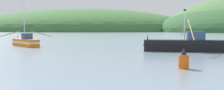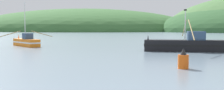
% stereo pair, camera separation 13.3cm
% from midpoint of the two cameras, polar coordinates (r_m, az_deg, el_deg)
% --- Properties ---
extents(hill_mid_left, '(210.91, 168.73, 40.50)m').
position_cam_midpoint_polar(hill_mid_left, '(265.01, -6.21, 2.89)').
color(hill_mid_left, '#386633').
rests_on(hill_mid_left, ground).
extents(fishing_boat_black, '(10.98, 14.20, 5.41)m').
position_cam_midpoint_polar(fishing_boat_black, '(37.15, 15.07, 0.09)').
color(fishing_boat_black, black).
rests_on(fishing_boat_black, ground).
extents(fishing_boat_orange, '(6.45, 7.17, 7.22)m').
position_cam_midpoint_polar(fishing_boat_orange, '(47.57, -17.33, 0.62)').
color(fishing_boat_orange, orange).
rests_on(fishing_boat_orange, ground).
extents(channel_buoy, '(0.79, 0.79, 1.53)m').
position_cam_midpoint_polar(channel_buoy, '(21.44, 14.26, -3.03)').
color(channel_buoy, '#E55914').
rests_on(channel_buoy, ground).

